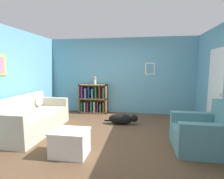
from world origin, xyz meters
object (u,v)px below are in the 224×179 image
object	(u,v)px
bookshelf	(93,99)
recliner_chair	(205,134)
coffee_table	(70,142)
vase	(95,80)
couch	(32,119)
dog	(122,119)

from	to	relation	value
bookshelf	recliner_chair	world-z (taller)	bookshelf
bookshelf	recliner_chair	bearing A→B (deg)	-39.73
coffee_table	vase	world-z (taller)	vase
couch	dog	bearing A→B (deg)	23.10
bookshelf	coffee_table	world-z (taller)	bookshelf
dog	recliner_chair	bearing A→B (deg)	-36.11
coffee_table	dog	distance (m)	2.03
recliner_chair	coffee_table	size ratio (longest dim) A/B	1.54
coffee_table	dog	world-z (taller)	coffee_table
recliner_chair	dog	distance (m)	2.16
bookshelf	vase	distance (m)	0.69
vase	recliner_chair	bearing A→B (deg)	-40.33
couch	coffee_table	world-z (taller)	couch
recliner_chair	dog	size ratio (longest dim) A/B	1.05
couch	bookshelf	bearing A→B (deg)	63.80
couch	bookshelf	world-z (taller)	bookshelf
dog	vase	xyz separation A→B (m)	(-1.07, 1.12, 1.01)
bookshelf	recliner_chair	size ratio (longest dim) A/B	0.99
vase	dog	bearing A→B (deg)	-46.20
couch	dog	world-z (taller)	couch
bookshelf	dog	world-z (taller)	bookshelf
vase	coffee_table	bearing A→B (deg)	-84.01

